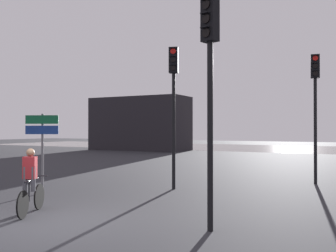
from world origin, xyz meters
name	(u,v)px	position (x,y,z in m)	size (l,w,h in m)	color
ground_plane	(41,225)	(0.00, 0.00, 0.00)	(120.00, 120.00, 0.00)	#28282D
water_strip	(299,149)	(0.00, 36.10, 0.00)	(80.00, 16.00, 0.01)	gray
distant_building	(140,124)	(-13.88, 26.10, 2.65)	(9.94, 4.00, 5.31)	black
traffic_light_far_right	(315,95)	(4.60, 9.33, 3.42)	(0.35, 0.37, 4.96)	black
traffic_light_center	(174,91)	(0.35, 5.70, 3.42)	(0.38, 0.40, 4.96)	black
traffic_light_near_right	(210,70)	(3.46, 1.25, 3.32)	(0.37, 0.39, 4.80)	black
direction_sign_post	(42,138)	(-3.08, 2.94, 1.79)	(1.02, 0.48, 2.60)	slate
cyclist	(30,181)	(-0.99, 0.59, 0.82)	(0.83, 1.55, 1.62)	black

